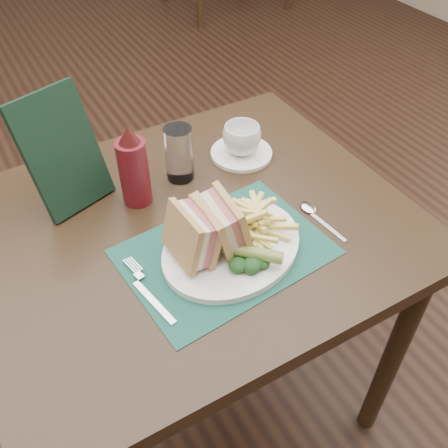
# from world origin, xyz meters

# --- Properties ---
(floor) EXTENTS (7.00, 7.00, 0.00)m
(floor) POSITION_xyz_m (0.00, 0.00, 0.00)
(floor) COLOR black
(floor) RESTS_ON ground
(table_main) EXTENTS (0.90, 0.75, 0.75)m
(table_main) POSITION_xyz_m (0.00, -0.50, 0.38)
(table_main) COLOR black
(table_main) RESTS_ON ground
(placemat) EXTENTS (0.41, 0.31, 0.00)m
(placemat) POSITION_xyz_m (0.01, -0.61, 0.75)
(placemat) COLOR #17493C
(placemat) RESTS_ON table_main
(plate) EXTENTS (0.36, 0.32, 0.01)m
(plate) POSITION_xyz_m (0.03, -0.62, 0.76)
(plate) COLOR white
(plate) RESTS_ON placemat
(sandwich_half_a) EXTENTS (0.08, 0.11, 0.11)m
(sandwich_half_a) POSITION_xyz_m (-0.07, -0.60, 0.82)
(sandwich_half_a) COLOR tan
(sandwich_half_a) RESTS_ON plate
(sandwich_half_b) EXTENTS (0.09, 0.12, 0.11)m
(sandwich_half_b) POSITION_xyz_m (-0.01, -0.60, 0.82)
(sandwich_half_b) COLOR tan
(sandwich_half_b) RESTS_ON plate
(kale_garnish) EXTENTS (0.11, 0.08, 0.03)m
(kale_garnish) POSITION_xyz_m (0.03, -0.68, 0.78)
(kale_garnish) COLOR #143715
(kale_garnish) RESTS_ON plate
(pickle_spear) EXTENTS (0.10, 0.10, 0.03)m
(pickle_spear) POSITION_xyz_m (0.04, -0.67, 0.79)
(pickle_spear) COLOR olive
(pickle_spear) RESTS_ON plate
(fries_pile) EXTENTS (0.18, 0.20, 0.06)m
(fries_pile) POSITION_xyz_m (0.09, -0.60, 0.80)
(fries_pile) COLOR #F0DE78
(fries_pile) RESTS_ON plate
(fork) EXTENTS (0.06, 0.17, 0.01)m
(fork) POSITION_xyz_m (-0.16, -0.63, 0.76)
(fork) COLOR silver
(fork) RESTS_ON placemat
(spoon) EXTENTS (0.05, 0.15, 0.01)m
(spoon) POSITION_xyz_m (0.23, -0.64, 0.76)
(spoon) COLOR silver
(spoon) RESTS_ON table_main
(saucer) EXTENTS (0.20, 0.20, 0.01)m
(saucer) POSITION_xyz_m (0.21, -0.35, 0.76)
(saucer) COLOR white
(saucer) RESTS_ON table_main
(coffee_cup) EXTENTS (0.11, 0.11, 0.07)m
(coffee_cup) POSITION_xyz_m (0.21, -0.35, 0.80)
(coffee_cup) COLOR white
(coffee_cup) RESTS_ON saucer
(drinking_glass) EXTENTS (0.08, 0.08, 0.13)m
(drinking_glass) POSITION_xyz_m (0.04, -0.35, 0.81)
(drinking_glass) COLOR silver
(drinking_glass) RESTS_ON table_main
(ketchup_bottle) EXTENTS (0.08, 0.08, 0.19)m
(ketchup_bottle) POSITION_xyz_m (-0.07, -0.38, 0.84)
(ketchup_bottle) COLOR #570E16
(ketchup_bottle) RESTS_ON table_main
(check_presenter) EXTENTS (0.18, 0.14, 0.25)m
(check_presenter) POSITION_xyz_m (-0.19, -0.31, 0.87)
(check_presenter) COLOR black
(check_presenter) RESTS_ON table_main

